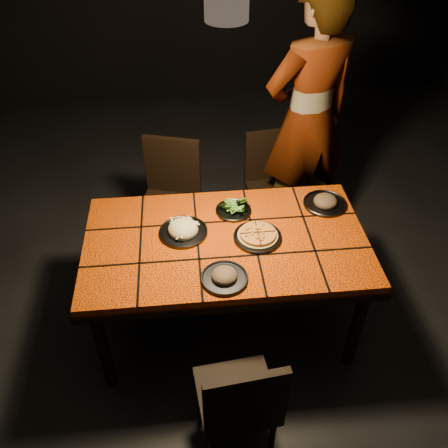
{
  "coord_description": "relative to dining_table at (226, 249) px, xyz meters",
  "views": [
    {
      "loc": [
        -0.21,
        -1.98,
        2.55
      ],
      "look_at": [
        -0.01,
        0.05,
        0.82
      ],
      "focal_mm": 38.0,
      "sensor_mm": 36.0,
      "label": 1
    }
  ],
  "objects": [
    {
      "name": "plate_pizza",
      "position": [
        0.18,
        -0.01,
        0.1
      ],
      "size": [
        0.28,
        0.28,
        0.04
      ],
      "color": "#333337",
      "rests_on": "dining_table"
    },
    {
      "name": "room_shell",
      "position": [
        0.0,
        0.0,
        0.83
      ],
      "size": [
        6.04,
        7.04,
        3.08
      ],
      "color": "black",
      "rests_on": "ground"
    },
    {
      "name": "chair_far_right",
      "position": [
        0.45,
        0.95,
        -0.19
      ],
      "size": [
        0.43,
        0.43,
        0.84
      ],
      "rotation": [
        0.0,
        0.0,
        0.13
      ],
      "color": "black",
      "rests_on": "ground"
    },
    {
      "name": "plate_mushroom_a",
      "position": [
        -0.04,
        -0.31,
        0.1
      ],
      "size": [
        0.25,
        0.25,
        0.08
      ],
      "color": "#333337",
      "rests_on": "dining_table"
    },
    {
      "name": "pendant_lamp",
      "position": [
        0.0,
        0.0,
        1.35
      ],
      "size": [
        0.18,
        0.18,
        1.06
      ],
      "color": "black",
      "rests_on": "room_shell"
    },
    {
      "name": "plate_pasta",
      "position": [
        -0.24,
        0.07,
        0.1
      ],
      "size": [
        0.28,
        0.28,
        0.09
      ],
      "color": "#333337",
      "rests_on": "dining_table"
    },
    {
      "name": "plate_salad",
      "position": [
        0.07,
        0.24,
        0.1
      ],
      "size": [
        0.22,
        0.22,
        0.07
      ],
      "color": "#333337",
      "rests_on": "dining_table"
    },
    {
      "name": "chair_near",
      "position": [
        -0.02,
        -0.84,
        -0.19
      ],
      "size": [
        0.41,
        0.41,
        0.83
      ],
      "rotation": [
        0.0,
        0.0,
        3.25
      ],
      "color": "black",
      "rests_on": "ground"
    },
    {
      "name": "diner",
      "position": [
        0.67,
        0.94,
        0.29
      ],
      "size": [
        0.81,
        0.66,
        1.92
      ],
      "primitive_type": "imported",
      "rotation": [
        0.0,
        0.0,
        3.47
      ],
      "color": "brown",
      "rests_on": "ground"
    },
    {
      "name": "plate_mushroom_b",
      "position": [
        0.64,
        0.25,
        0.1
      ],
      "size": [
        0.27,
        0.27,
        0.09
      ],
      "color": "#333337",
      "rests_on": "dining_table"
    },
    {
      "name": "chair_far_left",
      "position": [
        -0.32,
        0.8,
        -0.16
      ],
      "size": [
        0.5,
        0.5,
        0.9
      ],
      "rotation": [
        0.0,
        0.0,
        -0.29
      ],
      "color": "black",
      "rests_on": "ground"
    },
    {
      "name": "dining_table",
      "position": [
        0.0,
        0.0,
        0.0
      ],
      "size": [
        1.62,
        0.92,
        0.75
      ],
      "color": "#FF5208",
      "rests_on": "ground"
    }
  ]
}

